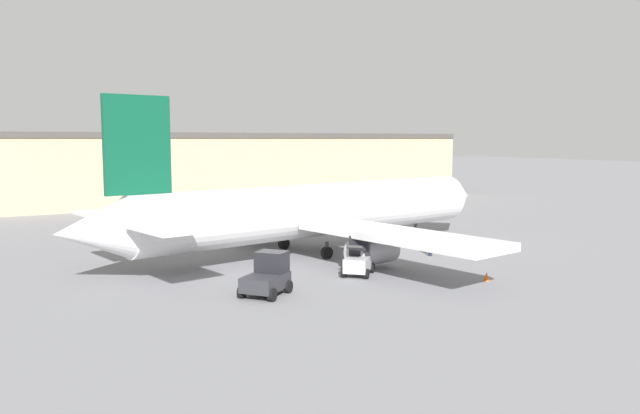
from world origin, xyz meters
The scene contains 7 objects.
ground_plane centered at (0.00, 0.00, 0.00)m, with size 400.00×400.00×0.00m, color slate.
terminal_building centered at (1.54, 43.68, 4.74)m, with size 83.80×16.22×9.47m.
airplane centered at (-0.92, -0.19, 3.20)m, with size 38.17×34.14×11.30m.
ground_crew_worker centered at (6.40, -5.41, 0.95)m, with size 0.39×0.39×1.78m.
baggage_tug centered at (-8.91, -10.28, 1.07)m, with size 3.45×3.36×2.35m.
belt_loader_truck centered at (-1.68, -8.31, 1.11)m, with size 2.93×2.96×2.47m.
safety_cone_near centered at (4.24, -13.59, 0.28)m, with size 0.36×0.36×0.55m.
Camera 1 is at (-22.60, -41.63, 8.64)m, focal length 35.00 mm.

